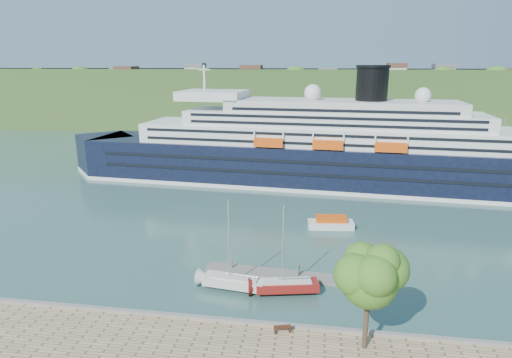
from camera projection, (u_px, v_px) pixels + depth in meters
name	position (u px, v px, depth m)	size (l,w,h in m)	color
ground	(233.00, 329.00, 43.72)	(400.00, 400.00, 0.00)	#2F534A
far_hillside	(302.00, 99.00, 178.95)	(400.00, 50.00, 24.00)	#335622
quay_coping	(233.00, 320.00, 43.23)	(220.00, 0.50, 0.30)	slate
cruise_ship	(312.00, 126.00, 93.56)	(116.00, 16.89, 26.05)	black
park_bench	(282.00, 327.00, 41.44)	(1.70, 0.70, 1.09)	#4B2515
promenade_tree	(368.00, 293.00, 37.89)	(6.76, 6.76, 11.19)	#316B1C
floating_pontoon	(281.00, 275.00, 54.55)	(19.79, 2.42, 0.44)	gray
sailboat_white_near	(234.00, 249.00, 49.86)	(8.27, 2.30, 10.68)	silver
sailboat_red	(288.00, 253.00, 49.06)	(8.12, 2.25, 10.48)	maroon
tender_launch	(331.00, 222.00, 70.33)	(7.49, 2.56, 2.07)	#E24E0D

